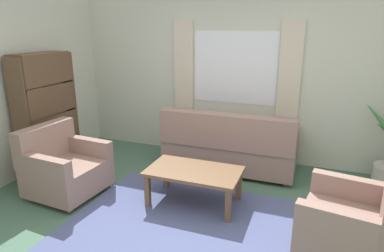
{
  "coord_description": "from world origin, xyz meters",
  "views": [
    {
      "loc": [
        1.2,
        -2.85,
        2.06
      ],
      "look_at": [
        -0.14,
        0.7,
        0.92
      ],
      "focal_mm": 31.01,
      "sensor_mm": 36.0,
      "label": 1
    }
  ],
  "objects_px": {
    "armchair_right": "(356,224)",
    "coffee_table": "(194,174)",
    "armchair_left": "(64,167)",
    "bookshelf": "(48,112)",
    "couch": "(229,147)"
  },
  "relations": [
    {
      "from": "couch",
      "to": "bookshelf",
      "type": "height_order",
      "value": "bookshelf"
    },
    {
      "from": "couch",
      "to": "armchair_right",
      "type": "bearing_deg",
      "value": 135.95
    },
    {
      "from": "armchair_right",
      "to": "bookshelf",
      "type": "distance_m",
      "value": 4.09
    },
    {
      "from": "couch",
      "to": "coffee_table",
      "type": "distance_m",
      "value": 1.11
    },
    {
      "from": "coffee_table",
      "to": "bookshelf",
      "type": "xyz_separation_m",
      "value": [
        -2.3,
        0.2,
        0.51
      ]
    },
    {
      "from": "armchair_left",
      "to": "bookshelf",
      "type": "height_order",
      "value": "bookshelf"
    },
    {
      "from": "couch",
      "to": "armchair_right",
      "type": "height_order",
      "value": "couch"
    },
    {
      "from": "bookshelf",
      "to": "couch",
      "type": "bearing_deg",
      "value": 110.09
    },
    {
      "from": "armchair_left",
      "to": "bookshelf",
      "type": "xyz_separation_m",
      "value": [
        -0.66,
        0.54,
        0.54
      ]
    },
    {
      "from": "armchair_left",
      "to": "coffee_table",
      "type": "relative_size",
      "value": 0.82
    },
    {
      "from": "coffee_table",
      "to": "bookshelf",
      "type": "distance_m",
      "value": 2.37
    },
    {
      "from": "armchair_right",
      "to": "coffee_table",
      "type": "relative_size",
      "value": 0.88
    },
    {
      "from": "armchair_right",
      "to": "bookshelf",
      "type": "relative_size",
      "value": 0.56
    },
    {
      "from": "armchair_left",
      "to": "coffee_table",
      "type": "distance_m",
      "value": 1.67
    },
    {
      "from": "couch",
      "to": "coffee_table",
      "type": "height_order",
      "value": "couch"
    }
  ]
}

